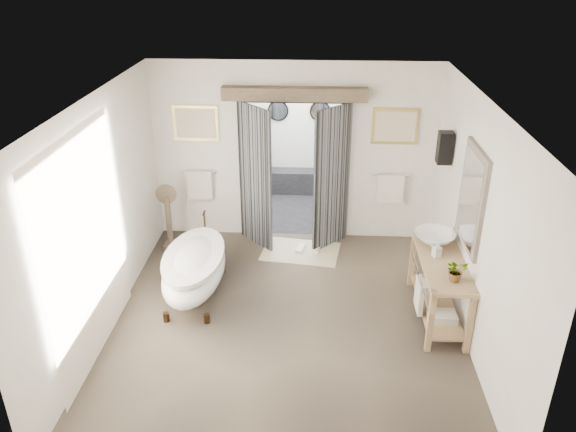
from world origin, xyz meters
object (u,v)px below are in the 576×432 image
object	(u,v)px
vanity	(438,283)
rug	(301,252)
clawfoot_tub	(195,268)
basin	(435,239)

from	to	relation	value
vanity	rug	size ratio (longest dim) A/B	1.33
clawfoot_tub	vanity	world-z (taller)	clawfoot_tub
vanity	rug	xyz separation A→B (m)	(-1.82, 1.61, -0.50)
vanity	rug	distance (m)	2.48
rug	clawfoot_tub	bearing A→B (deg)	-137.61
basin	clawfoot_tub	bearing A→B (deg)	161.65
clawfoot_tub	rug	distance (m)	1.97
vanity	basin	distance (m)	0.58
vanity	basin	size ratio (longest dim) A/B	2.95
vanity	rug	world-z (taller)	vanity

